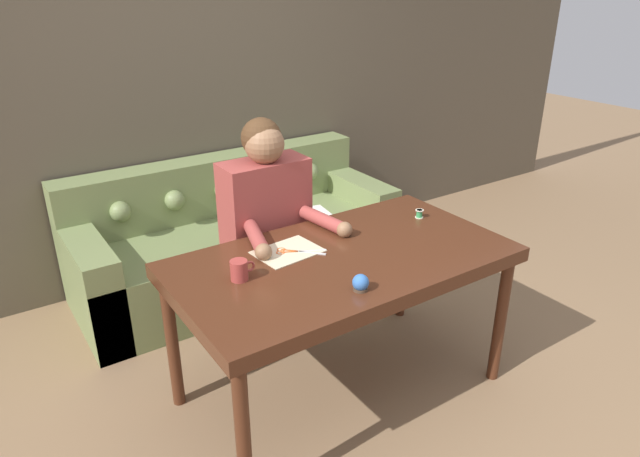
# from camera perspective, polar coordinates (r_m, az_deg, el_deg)

# --- Properties ---
(ground_plane) EXTENTS (16.00, 16.00, 0.00)m
(ground_plane) POSITION_cam_1_polar(r_m,az_deg,el_deg) (2.97, 1.01, -17.64)
(ground_plane) COLOR #846647
(wall_back) EXTENTS (8.00, 0.06, 2.60)m
(wall_back) POSITION_cam_1_polar(r_m,az_deg,el_deg) (3.94, -14.92, 13.46)
(wall_back) COLOR brown
(wall_back) RESTS_ON ground_plane
(dining_table) EXTENTS (1.58, 0.87, 0.78)m
(dining_table) POSITION_cam_1_polar(r_m,az_deg,el_deg) (2.69, 2.28, -4.09)
(dining_table) COLOR #472314
(dining_table) RESTS_ON ground_plane
(couch) EXTENTS (2.14, 0.84, 0.84)m
(couch) POSITION_cam_1_polar(r_m,az_deg,el_deg) (3.94, -8.43, -1.28)
(couch) COLOR olive
(couch) RESTS_ON ground_plane
(person) EXTENTS (0.54, 0.60, 1.32)m
(person) POSITION_cam_1_polar(r_m,az_deg,el_deg) (3.10, -5.29, -0.67)
(person) COLOR #33281E
(person) RESTS_ON ground_plane
(pattern_paper_main) EXTENTS (0.32, 0.25, 0.00)m
(pattern_paper_main) POSITION_cam_1_polar(r_m,az_deg,el_deg) (2.69, -3.24, -2.31)
(pattern_paper_main) COLOR beige
(pattern_paper_main) RESTS_ON dining_table
(scissors) EXTENTS (0.22, 0.18, 0.01)m
(scissors) POSITION_cam_1_polar(r_m,az_deg,el_deg) (2.69, -2.79, -2.32)
(scissors) COLOR silver
(scissors) RESTS_ON dining_table
(mug) EXTENTS (0.11, 0.08, 0.09)m
(mug) POSITION_cam_1_polar(r_m,az_deg,el_deg) (2.46, -8.05, -4.15)
(mug) COLOR #9E3833
(mug) RESTS_ON dining_table
(thread_spool) EXTENTS (0.04, 0.04, 0.05)m
(thread_spool) POSITION_cam_1_polar(r_m,az_deg,el_deg) (3.10, 9.90, 1.46)
(thread_spool) COLOR #338C4C
(thread_spool) RESTS_ON dining_table
(pin_cushion) EXTENTS (0.07, 0.07, 0.07)m
(pin_cushion) POSITION_cam_1_polar(r_m,az_deg,el_deg) (2.37, 4.08, -5.47)
(pin_cushion) COLOR #4C3828
(pin_cushion) RESTS_ON dining_table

